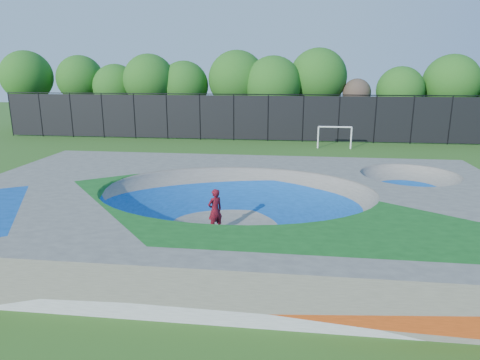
% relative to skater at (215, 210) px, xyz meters
% --- Properties ---
extents(ground, '(120.00, 120.00, 0.00)m').
position_rel_skater_xyz_m(ground, '(0.71, 0.78, -0.85)').
color(ground, '#2A5818').
rests_on(ground, ground).
extents(skate_deck, '(22.00, 14.00, 1.50)m').
position_rel_skater_xyz_m(skate_deck, '(0.71, 0.78, -0.10)').
color(skate_deck, gray).
rests_on(skate_deck, ground).
extents(skater, '(0.73, 0.72, 1.71)m').
position_rel_skater_xyz_m(skater, '(0.00, 0.00, 0.00)').
color(skater, '#B00E1F').
rests_on(skater, ground).
extents(skateboard, '(0.75, 0.65, 0.05)m').
position_rel_skater_xyz_m(skateboard, '(0.00, 0.00, -0.83)').
color(skateboard, black).
rests_on(skateboard, ground).
extents(soccer_goal, '(2.68, 0.12, 1.76)m').
position_rel_skater_xyz_m(soccer_goal, '(6.16, 18.75, 0.36)').
color(soccer_goal, white).
rests_on(soccer_goal, ground).
extents(fence, '(48.09, 0.09, 4.04)m').
position_rel_skater_xyz_m(fence, '(0.71, 21.78, 1.24)').
color(fence, black).
rests_on(fence, ground).
extents(treeline, '(53.81, 6.80, 8.10)m').
position_rel_skater_xyz_m(treeline, '(1.21, 26.36, 4.06)').
color(treeline, '#4D3026').
rests_on(treeline, ground).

